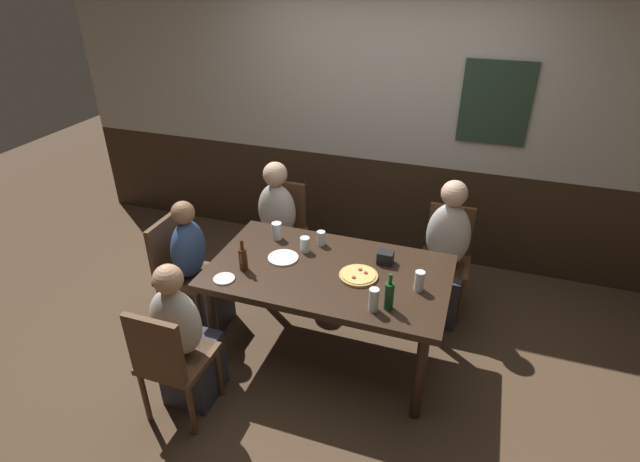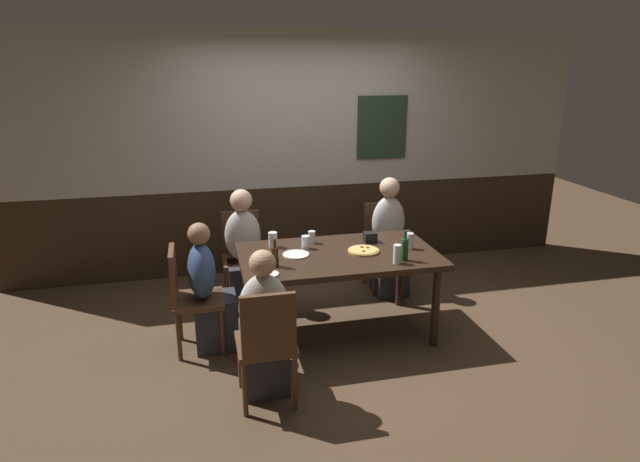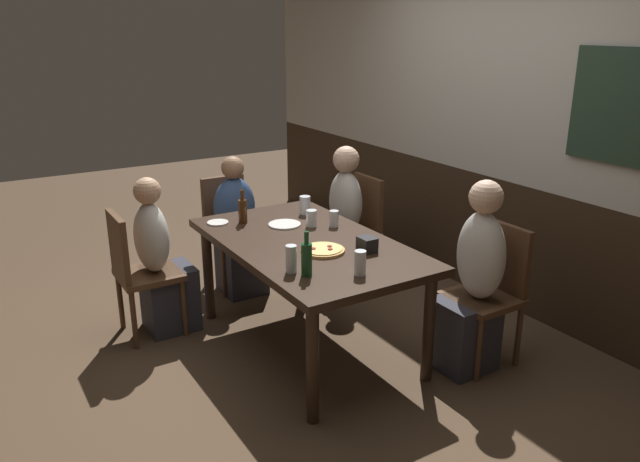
% 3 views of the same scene
% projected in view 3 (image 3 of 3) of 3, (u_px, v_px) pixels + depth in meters
% --- Properties ---
extents(ground_plane, '(12.00, 12.00, 0.00)m').
position_uv_depth(ground_plane, '(308.00, 345.00, 4.12)').
color(ground_plane, '#4C3826').
extents(wall_back, '(6.40, 0.13, 2.60)m').
position_uv_depth(wall_back, '(501.00, 130.00, 4.52)').
color(wall_back, '#332316').
rests_on(wall_back, ground_plane).
extents(dining_table, '(1.66, 0.96, 0.74)m').
position_uv_depth(dining_table, '(307.00, 253.00, 3.91)').
color(dining_table, black).
rests_on(dining_table, ground_plane).
extents(chair_head_west, '(0.40, 0.40, 0.88)m').
position_uv_depth(chair_head_west, '(230.00, 225.00, 4.97)').
color(chair_head_west, '#513521').
rests_on(chair_head_west, ground_plane).
extents(chair_right_far, '(0.40, 0.40, 0.88)m').
position_uv_depth(chair_right_far, '(491.00, 286.00, 3.82)').
color(chair_right_far, '#513521').
rests_on(chair_right_far, ground_plane).
extents(chair_left_far, '(0.40, 0.40, 0.88)m').
position_uv_depth(chair_left_far, '(357.00, 224.00, 4.99)').
color(chair_left_far, '#513521').
rests_on(chair_left_far, ground_plane).
extents(chair_left_near, '(0.40, 0.40, 0.88)m').
position_uv_depth(chair_left_near, '(137.00, 268.00, 4.11)').
color(chair_left_near, '#513521').
rests_on(chair_left_near, ground_plane).
extents(person_head_west, '(0.37, 0.34, 1.08)m').
position_uv_depth(person_head_west, '(238.00, 236.00, 4.85)').
color(person_head_west, '#2D2D38').
rests_on(person_head_west, ground_plane).
extents(person_right_far, '(0.34, 0.37, 1.19)m').
position_uv_depth(person_right_far, '(472.00, 291.00, 3.73)').
color(person_right_far, '#2D2D38').
rests_on(person_right_far, ground_plane).
extents(person_left_far, '(0.34, 0.37, 1.15)m').
position_uv_depth(person_left_far, '(340.00, 228.00, 4.91)').
color(person_left_far, '#2D2D38').
rests_on(person_left_far, ground_plane).
extents(person_left_near, '(0.34, 0.37, 1.10)m').
position_uv_depth(person_left_near, '(161.00, 268.00, 4.20)').
color(person_left_near, '#2D2D38').
rests_on(person_left_near, ground_plane).
extents(pizza, '(0.26, 0.26, 0.03)m').
position_uv_depth(pizza, '(323.00, 250.00, 3.70)').
color(pizza, tan).
rests_on(pizza, dining_table).
extents(pint_glass_stout, '(0.06, 0.06, 0.14)m').
position_uv_depth(pint_glass_stout, '(360.00, 264.00, 3.34)').
color(pint_glass_stout, silver).
rests_on(pint_glass_stout, dining_table).
extents(beer_glass_tall, '(0.06, 0.06, 0.11)m').
position_uv_depth(beer_glass_tall, '(334.00, 220.00, 4.15)').
color(beer_glass_tall, silver).
rests_on(beer_glass_tall, dining_table).
extents(tumbler_short, '(0.08, 0.08, 0.13)m').
position_uv_depth(tumbler_short, '(305.00, 206.00, 4.41)').
color(tumbler_short, silver).
rests_on(tumbler_short, dining_table).
extents(pint_glass_amber, '(0.07, 0.07, 0.11)m').
position_uv_depth(pint_glass_amber, '(312.00, 219.00, 4.15)').
color(pint_glass_amber, silver).
rests_on(pint_glass_amber, dining_table).
extents(tumbler_water, '(0.06, 0.06, 0.16)m').
position_uv_depth(tumbler_water, '(291.00, 260.00, 3.38)').
color(tumbler_water, silver).
rests_on(tumbler_water, dining_table).
extents(beer_bottle_green, '(0.06, 0.06, 0.25)m').
position_uv_depth(beer_bottle_green, '(307.00, 258.00, 3.33)').
color(beer_bottle_green, '#194723').
rests_on(beer_bottle_green, dining_table).
extents(beer_bottle_brown, '(0.06, 0.06, 0.23)m').
position_uv_depth(beer_bottle_brown, '(243.00, 210.00, 4.22)').
color(beer_bottle_brown, '#42230F').
rests_on(beer_bottle_brown, dining_table).
extents(plate_white_large, '(0.22, 0.22, 0.01)m').
position_uv_depth(plate_white_large, '(285.00, 224.00, 4.18)').
color(plate_white_large, white).
rests_on(plate_white_large, dining_table).
extents(plate_white_small, '(0.15, 0.15, 0.01)m').
position_uv_depth(plate_white_small, '(218.00, 223.00, 4.22)').
color(plate_white_small, white).
rests_on(plate_white_small, dining_table).
extents(condiment_caddy, '(0.11, 0.09, 0.09)m').
position_uv_depth(condiment_caddy, '(367.00, 244.00, 3.69)').
color(condiment_caddy, black).
rests_on(condiment_caddy, dining_table).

